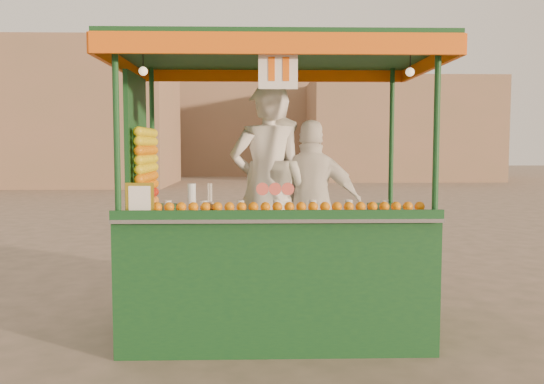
{
  "coord_description": "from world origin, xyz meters",
  "views": [
    {
      "loc": [
        -0.22,
        -5.15,
        1.67
      ],
      "look_at": [
        -0.08,
        0.0,
        1.26
      ],
      "focal_mm": 37.5,
      "sensor_mm": 36.0,
      "label": 1
    }
  ],
  "objects_px": {
    "vendor_left": "(267,188)",
    "vendor_right": "(312,205)",
    "vendor_middle": "(276,202)",
    "juice_cart": "(267,242)"
  },
  "relations": [
    {
      "from": "vendor_left",
      "to": "vendor_right",
      "type": "xyz_separation_m",
      "value": [
        0.44,
        0.07,
        -0.17
      ]
    },
    {
      "from": "vendor_middle",
      "to": "juice_cart",
      "type": "bearing_deg",
      "value": 122.61
    },
    {
      "from": "juice_cart",
      "to": "vendor_middle",
      "type": "bearing_deg",
      "value": 78.98
    },
    {
      "from": "vendor_middle",
      "to": "vendor_right",
      "type": "bearing_deg",
      "value": -149.78
    },
    {
      "from": "juice_cart",
      "to": "vendor_middle",
      "type": "height_order",
      "value": "juice_cart"
    },
    {
      "from": "juice_cart",
      "to": "vendor_middle",
      "type": "distance_m",
      "value": 0.6
    },
    {
      "from": "vendor_right",
      "to": "juice_cart",
      "type": "bearing_deg",
      "value": 54.03
    },
    {
      "from": "juice_cart",
      "to": "vendor_left",
      "type": "height_order",
      "value": "juice_cart"
    },
    {
      "from": "vendor_right",
      "to": "vendor_left",
      "type": "bearing_deg",
      "value": 19.74
    },
    {
      "from": "vendor_left",
      "to": "vendor_right",
      "type": "height_order",
      "value": "vendor_left"
    }
  ]
}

